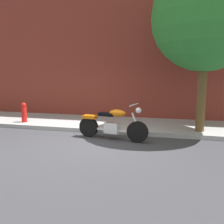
% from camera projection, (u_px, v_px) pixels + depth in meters
% --- Properties ---
extents(ground_plane, '(60.00, 60.00, 0.00)m').
position_uv_depth(ground_plane, '(91.00, 144.00, 6.92)').
color(ground_plane, '#38383D').
extents(sidewalk, '(19.26, 2.66, 0.14)m').
position_uv_depth(sidewalk, '(112.00, 124.00, 9.39)').
color(sidewalk, '#9C9C9C').
rests_on(sidewalk, ground).
extents(building_facade, '(19.26, 0.50, 9.57)m').
position_uv_depth(building_facade, '(122.00, 7.00, 10.18)').
color(building_facade, maroon).
rests_on(building_facade, ground).
extents(motorcycle, '(2.25, 0.78, 1.13)m').
position_uv_depth(motorcycle, '(112.00, 125.00, 7.35)').
color(motorcycle, black).
rests_on(motorcycle, ground).
extents(street_tree, '(3.35, 3.35, 5.41)m').
position_uv_depth(street_tree, '(206.00, 17.00, 7.37)').
color(street_tree, brown).
rests_on(street_tree, ground).
extents(fire_hydrant, '(0.20, 0.20, 0.91)m').
position_uv_depth(fire_hydrant, '(24.00, 114.00, 9.37)').
color(fire_hydrant, red).
rests_on(fire_hydrant, ground).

